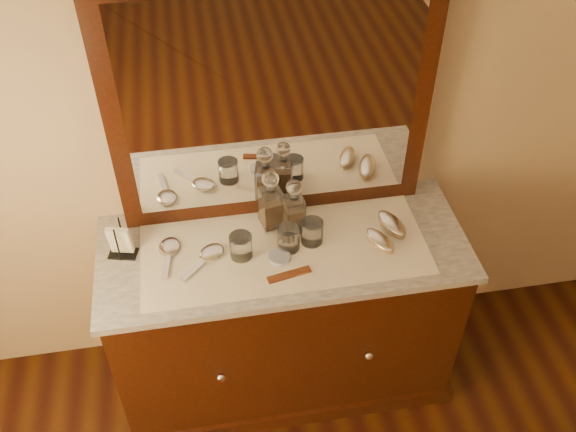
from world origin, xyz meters
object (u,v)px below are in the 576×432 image
object	(u,v)px
decanter_left	(271,204)
hand_mirror_inner	(209,256)
hand_mirror_outer	(169,250)
brush_near	(380,241)
decanter_right	(294,211)
brush_far	(392,225)
mirror_frame	(272,102)
comb	(289,275)
pin_dish	(280,257)
napkin_rack	(120,242)
dresser_cabinet	(284,317)

from	to	relation	value
decanter_left	hand_mirror_inner	size ratio (longest dim) A/B	1.35
decanter_left	hand_mirror_outer	world-z (taller)	decanter_left
brush_near	hand_mirror_inner	xyz separation A→B (m)	(-0.66, 0.05, -0.01)
decanter_right	brush_far	xyz separation A→B (m)	(0.38, -0.07, -0.07)
mirror_frame	decanter_right	xyz separation A→B (m)	(0.05, -0.16, -0.40)
comb	decanter_left	distance (m)	0.31
decanter_right	hand_mirror_outer	bearing A→B (deg)	-174.77
decanter_right	brush_far	world-z (taller)	decanter_right
brush_near	decanter_right	bearing A→B (deg)	154.95
pin_dish	comb	size ratio (longest dim) A/B	0.50
pin_dish	hand_mirror_outer	bearing A→B (deg)	165.46
mirror_frame	decanter_left	size ratio (longest dim) A/B	4.52
decanter_left	brush_far	bearing A→B (deg)	-13.46
pin_dish	comb	bearing A→B (deg)	-76.87
napkin_rack	decanter_left	size ratio (longest dim) A/B	0.60
brush_near	hand_mirror_outer	size ratio (longest dim) A/B	0.73
comb	dresser_cabinet	bearing A→B (deg)	77.14
dresser_cabinet	hand_mirror_inner	size ratio (longest dim) A/B	7.11
comb	hand_mirror_outer	xyz separation A→B (m)	(-0.43, 0.20, 0.00)
brush_near	mirror_frame	bearing A→B (deg)	140.21
dresser_cabinet	brush_far	bearing A→B (deg)	2.40
pin_dish	comb	distance (m)	0.09
pin_dish	napkin_rack	bearing A→B (deg)	167.54
decanter_right	brush_near	bearing A→B (deg)	-25.05
decanter_right	decanter_left	bearing A→B (deg)	151.24
hand_mirror_inner	mirror_frame	bearing A→B (deg)	41.69
comb	decanter_right	distance (m)	0.27
pin_dish	brush_near	distance (m)	0.40
napkin_rack	decanter_left	world-z (taller)	decanter_left
decanter_left	brush_far	xyz separation A→B (m)	(0.47, -0.11, -0.08)
dresser_cabinet	pin_dish	size ratio (longest dim) A/B	16.60
mirror_frame	brush_near	xyz separation A→B (m)	(0.37, -0.31, -0.48)
brush_far	pin_dish	bearing A→B (deg)	-169.57
dresser_cabinet	hand_mirror_outer	xyz separation A→B (m)	(-0.44, 0.04, 0.45)
napkin_rack	pin_dish	bearing A→B (deg)	-12.46
napkin_rack	hand_mirror_inner	bearing A→B (deg)	-13.49
decanter_left	brush_near	world-z (taller)	decanter_left
napkin_rack	hand_mirror_outer	xyz separation A→B (m)	(0.17, -0.02, -0.05)
brush_far	brush_near	bearing A→B (deg)	-131.42
mirror_frame	pin_dish	distance (m)	0.58
napkin_rack	dresser_cabinet	bearing A→B (deg)	-5.79
comb	hand_mirror_outer	world-z (taller)	hand_mirror_outer
hand_mirror_outer	brush_far	bearing A→B (deg)	-1.39
brush_far	hand_mirror_outer	bearing A→B (deg)	178.61
napkin_rack	hand_mirror_outer	size ratio (longest dim) A/B	0.72
dresser_cabinet	decanter_left	size ratio (longest dim) A/B	5.27
dresser_cabinet	decanter_left	distance (m)	0.56
comb	napkin_rack	bearing A→B (deg)	149.24
mirror_frame	decanter_right	distance (m)	0.44
mirror_frame	brush_far	bearing A→B (deg)	-27.30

